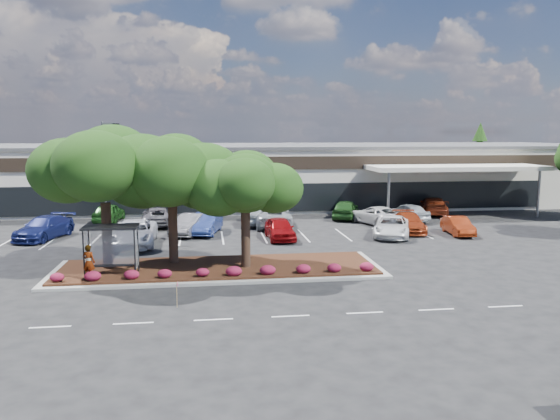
{
  "coord_description": "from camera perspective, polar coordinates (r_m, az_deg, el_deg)",
  "views": [
    {
      "loc": [
        -2.57,
        -25.65,
        7.63
      ],
      "look_at": [
        2.13,
        9.09,
        2.6
      ],
      "focal_mm": 35.0,
      "sensor_mm": 36.0,
      "label": 1
    }
  ],
  "objects": [
    {
      "name": "car_17",
      "position": [
        52.71,
        15.72,
        0.43
      ],
      "size": [
        3.83,
        6.06,
        1.64
      ],
      "primitive_type": "imported",
      "rotation": [
        0.0,
        0.0,
        2.85
      ],
      "color": "maroon",
      "rests_on": "ground"
    },
    {
      "name": "car_1",
      "position": [
        38.11,
        -15.02,
        -2.36
      ],
      "size": [
        2.96,
        6.2,
        1.71
      ],
      "primitive_type": "imported",
      "rotation": [
        0.0,
        0.0,
        0.02
      ],
      "color": "silver",
      "rests_on": "ground"
    },
    {
      "name": "car_0",
      "position": [
        42.72,
        -23.43,
        -1.71
      ],
      "size": [
        3.77,
        5.93,
        1.6
      ],
      "primitive_type": "imported",
      "rotation": [
        0.0,
        0.0,
        -0.3
      ],
      "color": "navy",
      "rests_on": "ground"
    },
    {
      "name": "car_15",
      "position": [
        48.63,
        6.88,
        0.08
      ],
      "size": [
        3.69,
        5.31,
        1.68
      ],
      "primitive_type": "imported",
      "rotation": [
        0.0,
        0.0,
        2.76
      ],
      "color": "#1F4A1B",
      "rests_on": "ground"
    },
    {
      "name": "car_2",
      "position": [
        41.5,
        -7.7,
        -1.4
      ],
      "size": [
        2.65,
        5.02,
        1.57
      ],
      "primitive_type": "imported",
      "rotation": [
        0.0,
        0.0,
        -0.22
      ],
      "color": "navy",
      "rests_on": "ground"
    },
    {
      "name": "island_tree_west",
      "position": [
        30.82,
        -17.8,
        1.4
      ],
      "size": [
        7.2,
        7.2,
        7.89
      ],
      "primitive_type": null,
      "color": "#19390E",
      "rests_on": "landscape_island"
    },
    {
      "name": "lane_markings",
      "position": [
        36.95,
        -3.77,
        -3.76
      ],
      "size": [
        33.12,
        20.06,
        0.01
      ],
      "color": "silver",
      "rests_on": "ground"
    },
    {
      "name": "car_4",
      "position": [
        38.99,
        -0.02,
        -1.96
      ],
      "size": [
        1.97,
        4.61,
        1.55
      ],
      "primitive_type": "imported",
      "rotation": [
        0.0,
        0.0,
        0.03
      ],
      "color": "maroon",
      "rests_on": "ground"
    },
    {
      "name": "island_tree_east",
      "position": [
        29.71,
        -3.63,
        0.18
      ],
      "size": [
        5.8,
        5.8,
        6.5
      ],
      "primitive_type": null,
      "color": "#19390E",
      "rests_on": "landscape_island"
    },
    {
      "name": "shrub_row",
      "position": [
        28.46,
        -6.35,
        -6.37
      ],
      "size": [
        17.0,
        0.8,
        0.5
      ],
      "primitive_type": null,
      "color": "maroon",
      "rests_on": "landscape_island"
    },
    {
      "name": "car_11",
      "position": [
        45.78,
        -12.64,
        -0.66
      ],
      "size": [
        2.98,
        5.67,
        1.52
      ],
      "primitive_type": "imported",
      "rotation": [
        0.0,
        0.0,
        3.23
      ],
      "color": "#55545B",
      "rests_on": "ground"
    },
    {
      "name": "car_9",
      "position": [
        48.78,
        -17.46,
        -0.26
      ],
      "size": [
        2.34,
        4.88,
        1.61
      ],
      "primitive_type": "imported",
      "rotation": [
        0.0,
        0.0,
        3.04
      ],
      "color": "#1E501A",
      "rests_on": "ground"
    },
    {
      "name": "bus_shelter",
      "position": [
        29.5,
        -17.2,
        -2.6
      ],
      "size": [
        2.75,
        1.55,
        2.59
      ],
      "color": "black",
      "rests_on": "landscape_island"
    },
    {
      "name": "car_3",
      "position": [
        41.3,
        -9.31,
        -1.5
      ],
      "size": [
        3.23,
        4.97,
        1.55
      ],
      "primitive_type": "imported",
      "rotation": [
        0.0,
        0.0,
        -0.37
      ],
      "color": "#4E4D54",
      "rests_on": "ground"
    },
    {
      "name": "car_16",
      "position": [
        48.3,
        13.21,
        -0.21
      ],
      "size": [
        2.96,
        4.86,
        1.55
      ],
      "primitive_type": "imported",
      "rotation": [
        0.0,
        0.0,
        3.41
      ],
      "color": "silver",
      "rests_on": "ground"
    },
    {
      "name": "car_12",
      "position": [
        45.28,
        -2.78,
        -0.47
      ],
      "size": [
        2.4,
        5.07,
        1.68
      ],
      "primitive_type": "imported",
      "rotation": [
        0.0,
        0.0,
        3.05
      ],
      "color": "#AAB2B7",
      "rests_on": "ground"
    },
    {
      "name": "landscape_island",
      "position": [
        30.59,
        -6.43,
        -6.09
      ],
      "size": [
        18.0,
        6.0,
        0.26
      ],
      "color": "#979792",
      "rests_on": "ground"
    },
    {
      "name": "ground",
      "position": [
        26.88,
        -1.92,
        -8.33
      ],
      "size": [
        160.0,
        160.0,
        0.0
      ],
      "primitive_type": "plane",
      "color": "black",
      "rests_on": "ground"
    },
    {
      "name": "car_13",
      "position": [
        44.41,
        -0.71,
        -0.61
      ],
      "size": [
        3.27,
        6.35,
        1.71
      ],
      "primitive_type": "imported",
      "rotation": [
        0.0,
        0.0,
        3.07
      ],
      "color": "#999FA4",
      "rests_on": "ground"
    },
    {
      "name": "conifer_north_east",
      "position": [
        78.73,
        20.08,
        5.39
      ],
      "size": [
        3.96,
        3.96,
        9.0
      ],
      "primitive_type": "cone",
      "color": "#19390E",
      "rests_on": "ground"
    },
    {
      "name": "car_6",
      "position": [
        40.84,
        11.65,
        -1.7
      ],
      "size": [
        4.35,
        5.93,
        1.5
      ],
      "primitive_type": "imported",
      "rotation": [
        0.0,
        0.0,
        -0.39
      ],
      "color": "white",
      "rests_on": "ground"
    },
    {
      "name": "island_tree_mid",
      "position": [
        31.13,
        -11.2,
        1.17
      ],
      "size": [
        6.6,
        6.6,
        7.32
      ],
      "primitive_type": null,
      "color": "#19390E",
      "rests_on": "landscape_island"
    },
    {
      "name": "car_8",
      "position": [
        42.91,
        18.08,
        -1.58
      ],
      "size": [
        1.82,
        4.19,
        1.34
      ],
      "primitive_type": "imported",
      "rotation": [
        0.0,
        0.0,
        -0.1
      ],
      "color": "maroon",
      "rests_on": "ground"
    },
    {
      "name": "car_7",
      "position": [
        43.06,
        13.31,
        -1.29
      ],
      "size": [
        2.83,
        5.26,
        1.45
      ],
      "primitive_type": "imported",
      "rotation": [
        0.0,
        0.0,
        -0.17
      ],
      "color": "maroon",
      "rests_on": "ground"
    },
    {
      "name": "car_14",
      "position": [
        46.18,
        10.01,
        -0.53
      ],
      "size": [
        4.2,
        5.91,
        1.5
      ],
      "primitive_type": "imported",
      "rotation": [
        0.0,
        0.0,
        3.5
      ],
      "color": "silver",
      "rests_on": "ground"
    },
    {
      "name": "light_pole",
      "position": [
        40.89,
        -17.67,
        2.21
      ],
      "size": [
        1.42,
        0.73,
        8.36
      ],
      "rotation": [
        0.0,
        0.0,
        -0.29
      ],
      "color": "#979792",
      "rests_on": "ground"
    },
    {
      "name": "person_waiting",
      "position": [
        29.06,
        -19.35,
        -5.17
      ],
      "size": [
        0.76,
        0.61,
        1.8
      ],
      "primitive_type": "imported",
      "rotation": [
        0.0,
        0.0,
        2.82
      ],
      "color": "#594C47",
      "rests_on": "landscape_island"
    },
    {
      "name": "survey_stake",
      "position": [
        24.5,
        -10.7,
        -8.35
      ],
      "size": [
        0.07,
        0.14,
        1.14
      ],
      "color": "#A58756",
      "rests_on": "ground"
    },
    {
      "name": "retail_store",
      "position": [
        59.78,
        -5.16,
        3.84
      ],
      "size": [
        80.4,
        25.2,
        6.25
      ],
      "color": "beige",
      "rests_on": "ground"
    }
  ]
}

